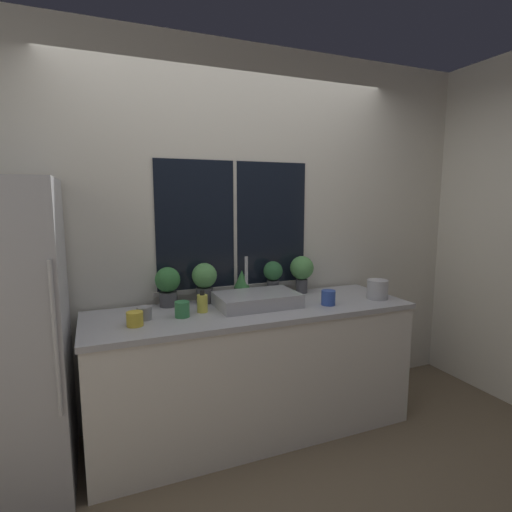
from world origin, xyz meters
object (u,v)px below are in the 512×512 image
potted_plant_center (242,285)px  mug_green (182,309)px  refrigerator (4,341)px  soap_bottle (202,303)px  potted_plant_right (273,275)px  potted_plant_far_right (302,270)px  potted_plant_left (204,280)px  kettle (377,289)px  sink (257,299)px  mug_blue (328,298)px  mug_grey (144,313)px  potted_plant_far_left (168,284)px  mug_yellow (135,319)px

potted_plant_center → mug_green: bearing=-150.3°
refrigerator → soap_bottle: (1.10, 0.04, 0.08)m
potted_plant_right → potted_plant_far_right: potted_plant_far_right is taller
potted_plant_left → potted_plant_right: potted_plant_left is taller
kettle → refrigerator: bearing=177.4°
sink → potted_plant_left: (-0.30, 0.22, 0.12)m
mug_blue → kettle: bearing=1.2°
potted_plant_left → soap_bottle: potted_plant_left is taller
sink → mug_grey: bearing=-178.5°
sink → potted_plant_center: 0.23m
mug_green → mug_grey: bearing=169.7°
refrigerator → potted_plant_left: size_ratio=6.12×
sink → potted_plant_far_left: bearing=158.1°
refrigerator → mug_yellow: bearing=-7.1°
potted_plant_center → mug_green: size_ratio=2.15×
mug_green → kettle: bearing=-3.7°
potted_plant_right → kettle: 0.77m
potted_plant_far_left → mug_blue: potted_plant_far_left is taller
mug_grey → mug_green: mug_green is taller
potted_plant_center → soap_bottle: bearing=-147.5°
mug_green → potted_plant_far_left: bearing=97.0°
potted_plant_far_right → mug_grey: 1.25m
refrigerator → sink: 1.48m
soap_bottle → mug_blue: (0.85, -0.16, -0.01)m
kettle → mug_blue: bearing=-178.8°
potted_plant_left → mug_grey: 0.52m
potted_plant_far_right → potted_plant_left: bearing=180.0°
potted_plant_left → mug_yellow: 0.63m
soap_bottle → mug_grey: bearing=-177.2°
potted_plant_center → kettle: 0.99m
refrigerator → potted_plant_left: 1.22m
kettle → potted_plant_left: bearing=162.5°
potted_plant_center → potted_plant_right: 0.25m
refrigerator → mug_green: bearing=-1.0°
soap_bottle → mug_green: soap_bottle is taller
potted_plant_far_left → kettle: 1.50m
potted_plant_far_left → potted_plant_far_right: 1.03m
sink → mug_yellow: 0.82m
potted_plant_left → kettle: bearing=-17.5°
sink → soap_bottle: bearing=-179.7°
potted_plant_far_left → potted_plant_far_right: bearing=0.0°
kettle → mug_green: bearing=176.3°
mug_blue → kettle: (0.42, 0.01, 0.02)m
kettle → potted_plant_far_right: bearing=138.2°
potted_plant_far_left → potted_plant_center: bearing=0.0°
mug_grey → mug_yellow: bearing=-121.2°
potted_plant_right → mug_blue: bearing=-57.9°
potted_plant_center → mug_grey: potted_plant_center is taller
refrigerator → mug_grey: size_ratio=19.04×
sink → mug_blue: 0.49m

